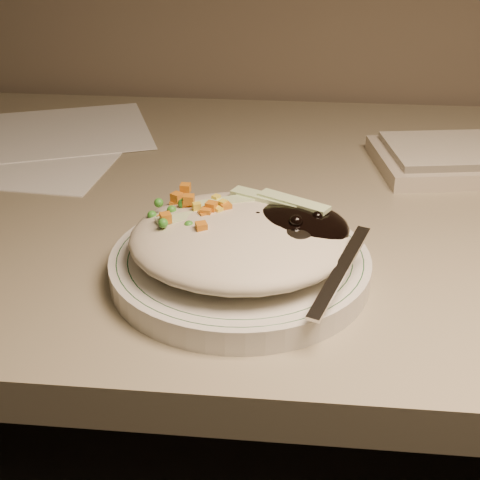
{
  "coord_description": "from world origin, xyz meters",
  "views": [
    {
      "loc": [
        0.0,
        0.68,
        1.06
      ],
      "look_at": [
        -0.05,
        1.19,
        0.78
      ],
      "focal_mm": 50.0,
      "sensor_mm": 36.0,
      "label": 1
    }
  ],
  "objects": [
    {
      "name": "desk",
      "position": [
        0.0,
        1.38,
        0.54
      ],
      "size": [
        1.4,
        0.7,
        0.74
      ],
      "color": "gray",
      "rests_on": "ground"
    },
    {
      "name": "papers",
      "position": [
        -0.37,
        1.5,
        0.74
      ],
      "size": [
        0.36,
        0.35,
        0.0
      ],
      "color": "white",
      "rests_on": "desk"
    },
    {
      "name": "plate",
      "position": [
        -0.05,
        1.19,
        0.75
      ],
      "size": [
        0.23,
        0.23,
        0.02
      ],
      "primitive_type": "cylinder",
      "color": "silver",
      "rests_on": "desk"
    },
    {
      "name": "plate_rim",
      "position": [
        -0.05,
        1.19,
        0.76
      ],
      "size": [
        0.22,
        0.22,
        0.0
      ],
      "color": "#144723",
      "rests_on": "plate"
    },
    {
      "name": "meal",
      "position": [
        -0.04,
        1.19,
        0.78
      ],
      "size": [
        0.21,
        0.19,
        0.05
      ],
      "color": "#BEB39A",
      "rests_on": "plate"
    }
  ]
}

